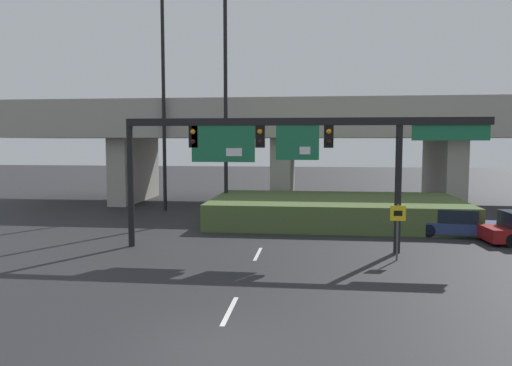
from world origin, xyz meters
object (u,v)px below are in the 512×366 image
Objects in this scene: speed_limit_sign at (398,224)px; highway_light_pole_far at (163,86)px; signal_gantry at (285,143)px; highway_light_pole_near at (225,67)px; parked_sedan_near_right at (455,223)px.

speed_limit_sign is 19.76m from highway_light_pole_far.
highway_light_pole_near is at bearing 113.75° from signal_gantry.
speed_limit_sign is 6.90m from parked_sedan_near_right.
highway_light_pole_far reaches higher than signal_gantry.
highway_light_pole_near reaches higher than parked_sedan_near_right.
signal_gantry reaches higher than speed_limit_sign.
parked_sedan_near_right is (12.62, -5.43, -8.71)m from highway_light_pole_near.
highway_light_pole_far is (-4.50, 1.60, -0.95)m from highway_light_pole_near.
highway_light_pole_far is at bearing 127.69° from signal_gantry.
signal_gantry is 10.21m from parked_sedan_near_right.
highway_light_pole_far is (-8.82, 11.42, 3.75)m from signal_gantry.
highway_light_pole_far is (-13.38, 12.78, 6.92)m from speed_limit_sign.
signal_gantry is 14.90m from highway_light_pole_far.
highway_light_pole_near is 3.97× the size of parked_sedan_near_right.
highway_light_pole_near reaches higher than highway_light_pole_far.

